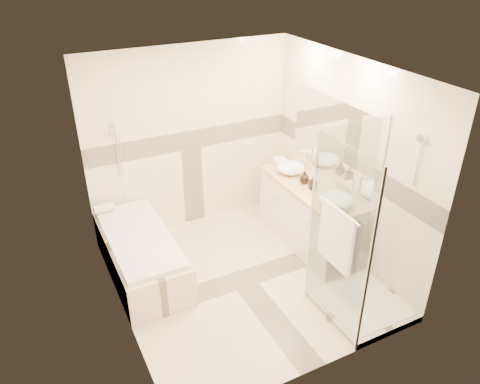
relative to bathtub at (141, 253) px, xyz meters
name	(u,v)px	position (x,y,z in m)	size (l,w,h in m)	color
room	(246,185)	(1.08, -0.64, 0.95)	(2.82, 3.02, 2.52)	beige
bathtub	(141,253)	(0.00, 0.00, 0.00)	(0.75, 1.70, 0.56)	beige
vanity	(308,215)	(2.15, -0.35, 0.12)	(0.58, 1.62, 0.85)	white
shower_enclosure	(354,272)	(1.86, -1.62, 0.20)	(0.96, 0.93, 2.04)	beige
vessel_sink_near	(291,168)	(2.13, 0.10, 0.62)	(0.38, 0.38, 0.15)	white
vessel_sink_far	(336,200)	(2.13, -0.89, 0.63)	(0.41, 0.41, 0.17)	white
faucet_near	(305,158)	(2.35, 0.10, 0.71)	(0.12, 0.03, 0.30)	silver
faucet_far	(352,189)	(2.34, -0.89, 0.72)	(0.12, 0.03, 0.30)	silver
amenity_bottle_a	(313,183)	(2.13, -0.41, 0.63)	(0.08, 0.08, 0.17)	black
amenity_bottle_b	(305,177)	(2.13, -0.23, 0.63)	(0.13, 0.13, 0.17)	black
folded_towels	(281,163)	(2.13, 0.33, 0.59)	(0.16, 0.26, 0.08)	white
rolled_towel	(104,208)	(-0.24, 0.70, 0.31)	(0.11, 0.11, 0.25)	white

